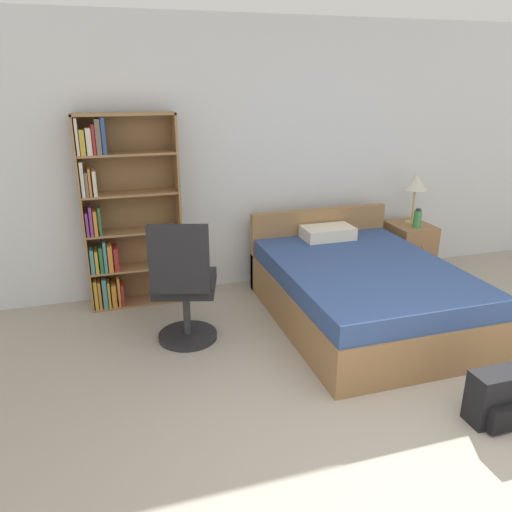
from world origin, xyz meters
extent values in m
plane|color=#A39989|center=(0.00, 0.00, 0.00)|extent=(14.00, 14.00, 0.00)
cube|color=silver|center=(0.00, 3.23, 1.30)|extent=(9.00, 0.06, 2.60)
cube|color=olive|center=(-1.85, 3.01, 0.89)|extent=(0.02, 0.26, 1.77)
cube|color=olive|center=(-1.00, 3.01, 0.89)|extent=(0.02, 0.26, 1.77)
cube|color=brown|center=(-1.42, 3.13, 0.89)|extent=(0.87, 0.01, 1.77)
cube|color=olive|center=(-1.42, 3.01, 0.01)|extent=(0.83, 0.25, 0.02)
cube|color=gold|center=(-1.81, 2.98, 0.16)|extent=(0.03, 0.18, 0.28)
cube|color=orange|center=(-1.78, 2.98, 0.15)|extent=(0.02, 0.19, 0.26)
cube|color=teal|center=(-1.73, 2.96, 0.16)|extent=(0.04, 0.15, 0.28)
cube|color=gold|center=(-1.69, 2.96, 0.14)|extent=(0.02, 0.15, 0.25)
cube|color=orange|center=(-1.65, 2.98, 0.13)|extent=(0.04, 0.19, 0.22)
cube|color=orange|center=(-1.61, 2.96, 0.16)|extent=(0.02, 0.15, 0.28)
cube|color=maroon|center=(-1.58, 2.97, 0.13)|extent=(0.02, 0.16, 0.21)
cube|color=olive|center=(-1.42, 3.01, 0.36)|extent=(0.83, 0.25, 0.02)
cube|color=teal|center=(-1.81, 2.96, 0.49)|extent=(0.03, 0.15, 0.23)
cube|color=gold|center=(-1.77, 2.98, 0.48)|extent=(0.03, 0.19, 0.21)
cube|color=#2D6638|center=(-1.73, 2.97, 0.49)|extent=(0.03, 0.16, 0.24)
cube|color=teal|center=(-1.69, 2.97, 0.52)|extent=(0.03, 0.16, 0.29)
cube|color=orange|center=(-1.65, 2.97, 0.50)|extent=(0.04, 0.16, 0.25)
cube|color=maroon|center=(-1.60, 2.98, 0.48)|extent=(0.04, 0.18, 0.22)
cube|color=olive|center=(-1.42, 3.01, 0.72)|extent=(0.83, 0.25, 0.02)
cube|color=#7A387F|center=(-1.82, 2.98, 0.83)|extent=(0.02, 0.19, 0.21)
cube|color=#7A387F|center=(-1.78, 2.98, 0.86)|extent=(0.02, 0.18, 0.26)
cube|color=orange|center=(-1.75, 2.98, 0.84)|extent=(0.03, 0.18, 0.22)
cube|color=#2D6638|center=(-1.71, 2.96, 0.85)|extent=(0.02, 0.15, 0.25)
cube|color=olive|center=(-1.42, 3.01, 1.07)|extent=(0.83, 0.25, 0.02)
cube|color=beige|center=(-1.81, 2.97, 1.23)|extent=(0.03, 0.16, 0.30)
cube|color=#665B51|center=(-1.78, 2.98, 1.19)|extent=(0.02, 0.18, 0.21)
cube|color=orange|center=(-1.75, 2.97, 1.20)|extent=(0.02, 0.17, 0.24)
cube|color=beige|center=(-1.72, 2.98, 1.19)|extent=(0.03, 0.18, 0.22)
cube|color=olive|center=(-1.42, 3.01, 1.43)|extent=(0.83, 0.25, 0.02)
cube|color=beige|center=(-1.82, 2.98, 1.59)|extent=(0.02, 0.18, 0.30)
cube|color=gold|center=(-1.78, 2.96, 1.54)|extent=(0.04, 0.15, 0.21)
cube|color=beige|center=(-1.73, 2.98, 1.55)|extent=(0.04, 0.18, 0.22)
cube|color=maroon|center=(-1.69, 2.97, 1.56)|extent=(0.02, 0.17, 0.25)
cube|color=#665B51|center=(-1.65, 2.98, 1.58)|extent=(0.04, 0.18, 0.29)
cube|color=navy|center=(-1.60, 2.97, 1.59)|extent=(0.03, 0.17, 0.31)
cube|color=olive|center=(-1.42, 3.01, 1.76)|extent=(0.87, 0.26, 0.02)
cube|color=olive|center=(0.43, 2.02, 0.19)|extent=(1.45, 2.00, 0.37)
cube|color=#334C84|center=(0.43, 2.02, 0.46)|extent=(1.42, 1.96, 0.17)
cube|color=olive|center=(0.43, 2.98, 0.40)|extent=(1.45, 0.08, 0.80)
cube|color=silver|center=(0.43, 2.77, 0.61)|extent=(0.50, 0.30, 0.12)
cylinder|color=#232326|center=(-1.09, 2.17, 0.02)|extent=(0.49, 0.49, 0.04)
cylinder|color=#333338|center=(-1.09, 2.17, 0.24)|extent=(0.06, 0.06, 0.40)
cube|color=black|center=(-1.09, 2.17, 0.49)|extent=(0.59, 0.59, 0.10)
cube|color=black|center=(-1.17, 1.90, 0.80)|extent=(0.45, 0.20, 0.52)
cube|color=olive|center=(1.46, 2.88, 0.29)|extent=(0.41, 0.48, 0.57)
sphere|color=tan|center=(1.46, 2.63, 0.40)|extent=(0.02, 0.02, 0.02)
cylinder|color=tan|center=(1.48, 2.92, 0.58)|extent=(0.14, 0.14, 0.02)
cylinder|color=tan|center=(1.48, 2.92, 0.77)|extent=(0.02, 0.02, 0.35)
cone|color=beige|center=(1.48, 2.92, 1.02)|extent=(0.25, 0.25, 0.16)
cylinder|color=#3F8C4C|center=(1.44, 2.76, 0.66)|extent=(0.08, 0.08, 0.18)
cylinder|color=#2D2D33|center=(1.44, 2.76, 0.76)|extent=(0.05, 0.05, 0.02)
cube|color=black|center=(0.58, 0.55, 0.17)|extent=(0.36, 0.17, 0.35)
cube|color=black|center=(0.58, 0.43, 0.10)|extent=(0.27, 0.06, 0.16)
camera|label=1|loc=(-1.64, -1.53, 2.05)|focal=35.00mm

